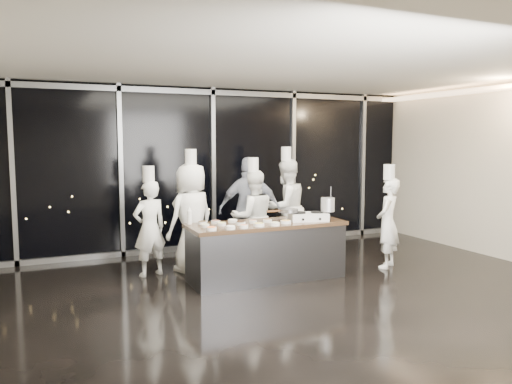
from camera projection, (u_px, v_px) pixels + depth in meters
ground at (294, 295)px, 7.01m from camera, size 9.00×9.00×0.00m
room_shell at (306, 135)px, 6.84m from camera, size 9.02×7.02×3.21m
window_wall at (213, 169)px, 9.96m from camera, size 8.90×0.11×3.20m
demo_counter at (266, 251)px, 7.78m from camera, size 2.46×0.86×0.90m
stove at (308, 216)px, 7.91m from camera, size 0.66×0.49×0.14m
frying_pan at (288, 211)px, 7.86m from camera, size 0.56×0.37×0.05m
stock_pot at (328, 205)px, 7.94m from camera, size 0.26×0.26×0.22m
prep_bowls at (241, 224)px, 7.46m from camera, size 1.39×0.70×0.05m
squeeze_bottle at (189, 216)px, 7.55m from camera, size 0.07×0.07×0.27m
chef_far_left at (150, 227)px, 7.96m from camera, size 0.64×0.51×1.77m
chef_left at (192, 217)px, 8.25m from camera, size 1.03×0.88×2.03m
chef_center at (253, 217)px, 8.75m from camera, size 0.86×0.71×1.87m
guest at (250, 210)px, 8.84m from camera, size 1.19×0.78×1.88m
chef_right at (286, 207)px, 9.37m from camera, size 1.01×0.86×2.05m
chef_side at (388, 221)px, 8.47m from camera, size 0.67×0.63×1.77m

